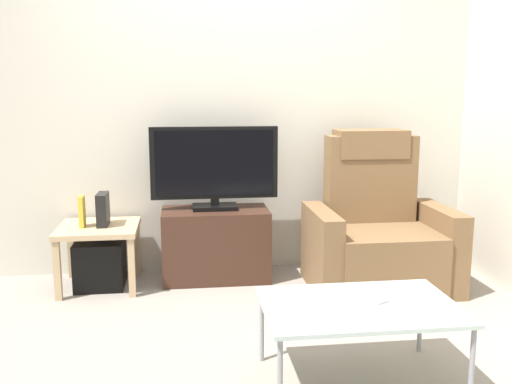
% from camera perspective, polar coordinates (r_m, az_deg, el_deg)
% --- Properties ---
extents(ground_plane, '(6.40, 6.40, 0.00)m').
position_cam_1_polar(ground_plane, '(3.45, -1.15, -13.08)').
color(ground_plane, gray).
extents(wall_back, '(6.40, 0.06, 2.60)m').
position_cam_1_polar(wall_back, '(4.29, -2.88, 9.36)').
color(wall_back, beige).
rests_on(wall_back, ground).
extents(tv_stand, '(0.76, 0.42, 0.51)m').
position_cam_1_polar(tv_stand, '(4.16, -4.07, -5.21)').
color(tv_stand, '#3D2319').
rests_on(tv_stand, ground).
extents(television, '(0.91, 0.20, 0.59)m').
position_cam_1_polar(television, '(4.07, -4.19, 2.62)').
color(television, black).
rests_on(television, tv_stand).
extents(recliner_armchair, '(0.98, 0.78, 1.08)m').
position_cam_1_polar(recliner_armchair, '(4.09, 12.08, -4.02)').
color(recliner_armchair, brown).
rests_on(recliner_armchair, ground).
extents(side_table, '(0.54, 0.54, 0.44)m').
position_cam_1_polar(side_table, '(4.10, -15.48, -4.19)').
color(side_table, tan).
rests_on(side_table, ground).
extents(subwoofer_box, '(0.33, 0.33, 0.33)m').
position_cam_1_polar(subwoofer_box, '(4.15, -15.34, -6.94)').
color(subwoofer_box, black).
rests_on(subwoofer_box, ground).
extents(book_upright, '(0.03, 0.11, 0.21)m').
position_cam_1_polar(book_upright, '(4.05, -17.03, -1.88)').
color(book_upright, gold).
rests_on(book_upright, side_table).
extents(game_console, '(0.07, 0.20, 0.23)m').
position_cam_1_polar(game_console, '(4.06, -15.09, -1.68)').
color(game_console, black).
rests_on(game_console, side_table).
extents(coffee_table, '(0.90, 0.60, 0.38)m').
position_cam_1_polar(coffee_table, '(2.73, 10.34, -11.46)').
color(coffee_table, '#B2C6C1').
rests_on(coffee_table, ground).
extents(cell_phone, '(0.13, 0.17, 0.01)m').
position_cam_1_polar(cell_phone, '(2.79, 11.54, -10.38)').
color(cell_phone, '#B7B7BC').
rests_on(cell_phone, coffee_table).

